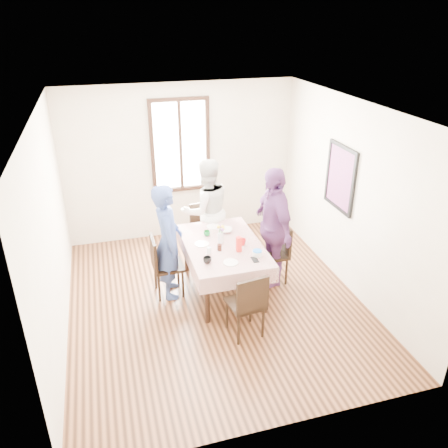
{
  "coord_description": "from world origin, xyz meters",
  "views": [
    {
      "loc": [
        -1.31,
        -5.11,
        3.75
      ],
      "look_at": [
        0.19,
        0.18,
        1.1
      ],
      "focal_mm": 35.82,
      "sensor_mm": 36.0,
      "label": 1
    }
  ],
  "objects_px": {
    "chair_near": "(245,303)",
    "chair_far": "(206,232)",
    "chair_right": "(272,254)",
    "chair_left": "(168,266)",
    "dining_table": "(223,268)",
    "person_left": "(168,242)",
    "person_right": "(272,227)",
    "person_far": "(206,210)"
  },
  "relations": [
    {
      "from": "chair_right",
      "to": "chair_near",
      "type": "distance_m",
      "value": 1.31
    },
    {
      "from": "person_left",
      "to": "person_far",
      "type": "distance_m",
      "value": 1.14
    },
    {
      "from": "chair_far",
      "to": "chair_left",
      "type": "bearing_deg",
      "value": 41.56
    },
    {
      "from": "person_far",
      "to": "person_left",
      "type": "bearing_deg",
      "value": 40.43
    },
    {
      "from": "person_far",
      "to": "chair_right",
      "type": "bearing_deg",
      "value": 121.09
    },
    {
      "from": "dining_table",
      "to": "chair_right",
      "type": "distance_m",
      "value": 0.78
    },
    {
      "from": "chair_left",
      "to": "person_right",
      "type": "height_order",
      "value": "person_right"
    },
    {
      "from": "dining_table",
      "to": "chair_near",
      "type": "distance_m",
      "value": 1.02
    },
    {
      "from": "person_left",
      "to": "dining_table",
      "type": "bearing_deg",
      "value": -95.05
    },
    {
      "from": "dining_table",
      "to": "chair_left",
      "type": "height_order",
      "value": "chair_left"
    },
    {
      "from": "chair_right",
      "to": "person_far",
      "type": "height_order",
      "value": "person_far"
    },
    {
      "from": "dining_table",
      "to": "person_right",
      "type": "height_order",
      "value": "person_right"
    },
    {
      "from": "chair_far",
      "to": "chair_near",
      "type": "bearing_deg",
      "value": 83.11
    },
    {
      "from": "chair_right",
      "to": "person_far",
      "type": "xyz_separation_m",
      "value": [
        -0.78,
        0.95,
        0.4
      ]
    },
    {
      "from": "chair_left",
      "to": "chair_right",
      "type": "relative_size",
      "value": 1.0
    },
    {
      "from": "chair_right",
      "to": "person_left",
      "type": "relative_size",
      "value": 0.54
    },
    {
      "from": "chair_left",
      "to": "chair_right",
      "type": "xyz_separation_m",
      "value": [
        1.55,
        -0.09,
        0.0
      ]
    },
    {
      "from": "chair_right",
      "to": "person_far",
      "type": "relative_size",
      "value": 0.53
    },
    {
      "from": "dining_table",
      "to": "chair_right",
      "type": "xyz_separation_m",
      "value": [
        0.78,
        0.05,
        0.08
      ]
    },
    {
      "from": "chair_left",
      "to": "chair_near",
      "type": "bearing_deg",
      "value": 33.0
    },
    {
      "from": "person_right",
      "to": "dining_table",
      "type": "bearing_deg",
      "value": -88.89
    },
    {
      "from": "chair_left",
      "to": "person_far",
      "type": "distance_m",
      "value": 1.22
    },
    {
      "from": "chair_near",
      "to": "chair_far",
      "type": "bearing_deg",
      "value": 81.59
    },
    {
      "from": "chair_left",
      "to": "person_far",
      "type": "xyz_separation_m",
      "value": [
        0.78,
        0.86,
        0.4
      ]
    },
    {
      "from": "chair_near",
      "to": "person_right",
      "type": "height_order",
      "value": "person_right"
    },
    {
      "from": "chair_near",
      "to": "person_left",
      "type": "distance_m",
      "value": 1.43
    },
    {
      "from": "chair_left",
      "to": "chair_near",
      "type": "relative_size",
      "value": 1.0
    },
    {
      "from": "chair_far",
      "to": "person_left",
      "type": "bearing_deg",
      "value": 42.33
    },
    {
      "from": "chair_far",
      "to": "chair_right",
      "type": "bearing_deg",
      "value": 121.84
    },
    {
      "from": "chair_right",
      "to": "chair_near",
      "type": "xyz_separation_m",
      "value": [
        -0.78,
        -1.06,
        0.0
      ]
    },
    {
      "from": "person_left",
      "to": "person_right",
      "type": "height_order",
      "value": "person_right"
    },
    {
      "from": "chair_right",
      "to": "chair_left",
      "type": "bearing_deg",
      "value": 85.84
    },
    {
      "from": "chair_right",
      "to": "person_right",
      "type": "distance_m",
      "value": 0.45
    },
    {
      "from": "chair_far",
      "to": "person_left",
      "type": "distance_m",
      "value": 1.22
    },
    {
      "from": "chair_left",
      "to": "person_left",
      "type": "bearing_deg",
      "value": 89.04
    },
    {
      "from": "chair_near",
      "to": "person_right",
      "type": "bearing_deg",
      "value": 46.12
    },
    {
      "from": "dining_table",
      "to": "chair_far",
      "type": "height_order",
      "value": "chair_far"
    },
    {
      "from": "dining_table",
      "to": "chair_near",
      "type": "relative_size",
      "value": 1.62
    },
    {
      "from": "dining_table",
      "to": "person_far",
      "type": "relative_size",
      "value": 0.86
    },
    {
      "from": "chair_far",
      "to": "person_left",
      "type": "relative_size",
      "value": 0.54
    },
    {
      "from": "chair_near",
      "to": "person_left",
      "type": "height_order",
      "value": "person_left"
    },
    {
      "from": "person_right",
      "to": "chair_near",
      "type": "bearing_deg",
      "value": -37.85
    }
  ]
}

